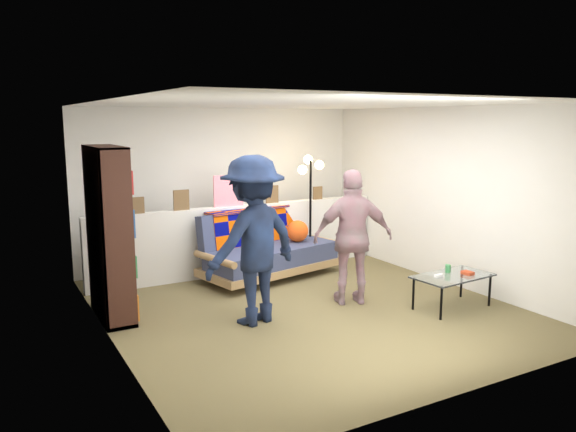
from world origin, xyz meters
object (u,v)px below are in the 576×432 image
(bookshelf, at_px, (109,239))
(floor_lamp, at_px, (310,188))
(futon_sofa, at_px, (268,249))
(person_left, at_px, (253,240))
(coffee_table, at_px, (453,277))
(person_right, at_px, (353,237))

(bookshelf, xyz_separation_m, floor_lamp, (3.16, 0.88, 0.30))
(futon_sofa, xyz_separation_m, person_left, (-0.99, -1.57, 0.53))
(coffee_table, height_order, person_right, person_right)
(bookshelf, xyz_separation_m, person_right, (2.67, -0.92, -0.08))
(futon_sofa, height_order, person_left, person_left)
(person_left, relative_size, person_right, 1.13)
(futon_sofa, height_order, person_right, person_right)
(futon_sofa, distance_m, floor_lamp, 1.18)
(bookshelf, distance_m, coffee_table, 4.01)
(person_right, bearing_deg, coffee_table, 163.54)
(person_left, bearing_deg, futon_sofa, -137.72)
(bookshelf, height_order, person_right, bookshelf)
(bookshelf, bearing_deg, futon_sofa, 15.51)
(bookshelf, bearing_deg, coffee_table, -24.60)
(floor_lamp, bearing_deg, coffee_table, -79.88)
(person_right, bearing_deg, bookshelf, 2.55)
(coffee_table, height_order, floor_lamp, floor_lamp)
(floor_lamp, bearing_deg, person_right, -105.14)
(floor_lamp, relative_size, person_right, 1.03)
(futon_sofa, xyz_separation_m, floor_lamp, (0.83, 0.23, 0.80))
(futon_sofa, xyz_separation_m, coffee_table, (1.28, -2.30, -0.02))
(futon_sofa, bearing_deg, coffee_table, -60.82)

